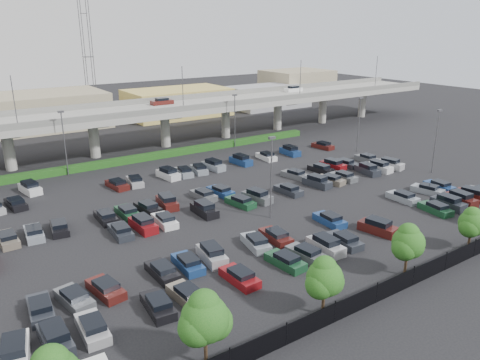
% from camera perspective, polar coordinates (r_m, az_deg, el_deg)
% --- Properties ---
extents(ground, '(280.00, 280.00, 0.00)m').
position_cam_1_polar(ground, '(64.46, -0.65, -2.30)').
color(ground, black).
extents(overpass, '(150.00, 13.00, 15.80)m').
position_cam_1_polar(overpass, '(90.10, -12.24, 7.87)').
color(overpass, gray).
rests_on(overpass, ground).
extents(hedge, '(66.00, 1.60, 1.10)m').
position_cam_1_polar(hedge, '(85.25, -10.01, 2.99)').
color(hedge, '#184313').
rests_on(hedge, ground).
extents(fence, '(70.00, 0.10, 2.00)m').
position_cam_1_polar(fence, '(45.60, 19.57, -11.43)').
color(fence, black).
rests_on(fence, ground).
extents(tree_row, '(65.07, 3.66, 5.94)m').
position_cam_1_polar(tree_row, '(45.72, 19.02, -7.58)').
color(tree_row, '#332316').
rests_on(tree_row, ground).
extents(parked_cars, '(63.20, 41.67, 1.67)m').
position_cam_1_polar(parked_cars, '(60.89, 1.07, -2.95)').
color(parked_cars, white).
rests_on(parked_cars, ground).
extents(light_poles, '(66.90, 48.38, 10.30)m').
position_cam_1_polar(light_poles, '(62.10, -4.87, 2.88)').
color(light_poles, '#4E4E54').
rests_on(light_poles, ground).
extents(distant_buildings, '(138.00, 24.00, 9.00)m').
position_cam_1_polar(distant_buildings, '(122.52, -12.05, 9.05)').
color(distant_buildings, gray).
rests_on(distant_buildings, ground).
extents(comm_tower, '(2.40, 2.40, 30.00)m').
position_cam_1_polar(comm_tower, '(129.95, -18.07, 14.36)').
color(comm_tower, '#4E4E54').
rests_on(comm_tower, ground).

